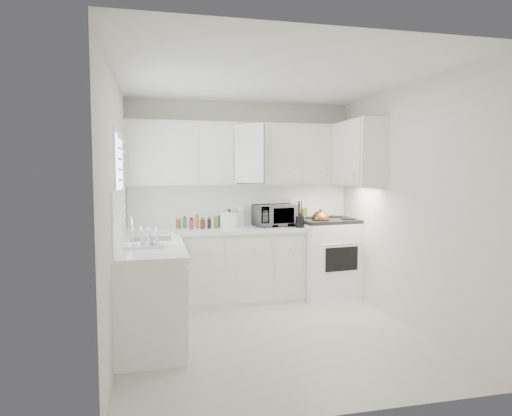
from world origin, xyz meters
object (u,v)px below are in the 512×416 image
object	(u,v)px
stove	(328,246)
dish_rack	(144,236)
microwave	(274,213)
rice_cooker	(229,218)
tea_kettle	(320,218)
utensil_crock	(300,214)

from	to	relation	value
stove	dish_rack	world-z (taller)	stove
stove	microwave	xyz separation A→B (m)	(-0.74, 0.07, 0.46)
stove	rice_cooker	size ratio (longest dim) A/B	5.55
rice_cooker	stove	bearing A→B (deg)	-16.50
tea_kettle	rice_cooker	xyz separation A→B (m)	(-1.17, 0.21, 0.00)
tea_kettle	dish_rack	size ratio (longest dim) A/B	0.75
rice_cooker	dish_rack	xyz separation A→B (m)	(-1.05, -1.29, -0.02)
dish_rack	rice_cooker	bearing A→B (deg)	48.78
tea_kettle	utensil_crock	world-z (taller)	utensil_crock
rice_cooker	dish_rack	world-z (taller)	rice_cooker
microwave	utensil_crock	size ratio (longest dim) A/B	1.45
rice_cooker	microwave	bearing A→B (deg)	-12.35
stove	rice_cooker	world-z (taller)	stove
utensil_crock	microwave	bearing A→B (deg)	140.34
stove	dish_rack	distance (m)	2.73
tea_kettle	stove	bearing A→B (deg)	44.00
dish_rack	tea_kettle	bearing A→B (deg)	23.91
stove	utensil_crock	distance (m)	0.67
utensil_crock	tea_kettle	bearing A→B (deg)	0.29
utensil_crock	stove	bearing A→B (deg)	19.37
stove	tea_kettle	size ratio (longest dim) A/B	4.77
tea_kettle	rice_cooker	size ratio (longest dim) A/B	1.16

